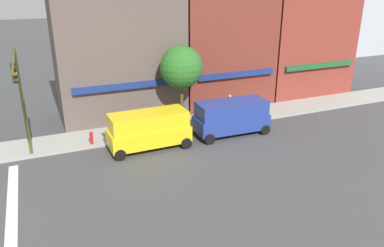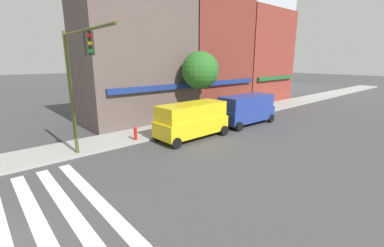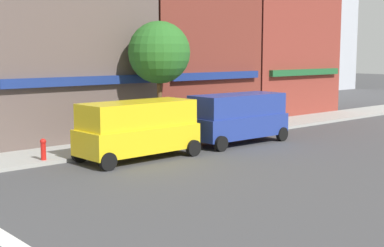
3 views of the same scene
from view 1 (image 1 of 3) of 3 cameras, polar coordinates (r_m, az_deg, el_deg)
name	(u,v)px [view 1 (image 1 of 3)]	position (r m, az deg, el deg)	size (l,w,h in m)	color
storefront_row	(220,36)	(31.35, 4.30, 13.14)	(25.47, 5.30, 12.79)	brown
traffic_signal	(20,89)	(21.73, -24.78, 4.76)	(0.32, 5.93, 6.49)	#474C1E
van_yellow	(149,129)	(23.24, -6.59, -0.81)	(5.04, 2.22, 2.34)	yellow
van_blue	(231,116)	(25.37, 6.03, 1.11)	(5.05, 2.22, 2.34)	navy
pedestrian_blue_shirt	(230,106)	(28.22, 5.75, 2.72)	(0.32, 0.32, 1.77)	#23232D
fire_hydrant	(91,137)	(24.43, -15.09, -2.03)	(0.24, 0.24, 0.84)	red
street_tree	(181,68)	(25.94, -1.64, 8.53)	(2.96, 2.96, 5.62)	brown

